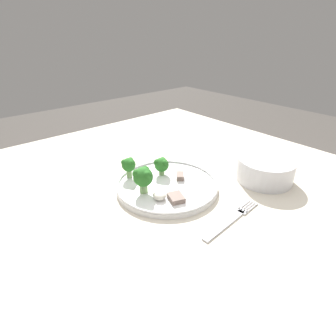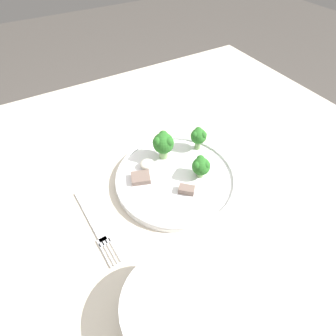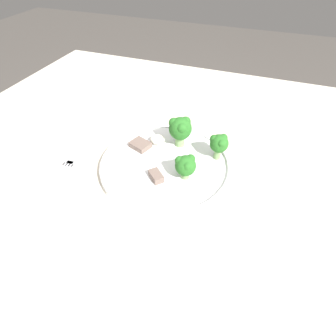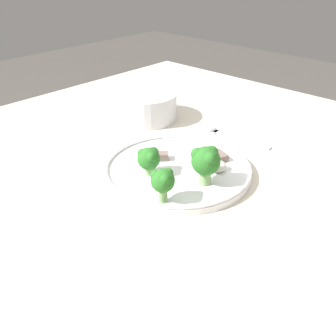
% 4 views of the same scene
% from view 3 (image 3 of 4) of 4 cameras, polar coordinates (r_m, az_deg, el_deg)
% --- Properties ---
extents(ground_plane, '(8.00, 8.00, 0.00)m').
position_cam_3_polar(ground_plane, '(1.22, -0.81, -27.99)').
color(ground_plane, '#4C4742').
extents(table, '(1.19, 1.12, 0.76)m').
position_cam_3_polar(table, '(0.62, -1.42, -7.73)').
color(table, beige).
rests_on(table, ground_plane).
extents(dinner_plate, '(0.27, 0.27, 0.02)m').
position_cam_3_polar(dinner_plate, '(0.56, -0.32, 0.71)').
color(dinner_plate, white).
rests_on(dinner_plate, table).
extents(fork, '(0.03, 0.20, 0.00)m').
position_cam_3_polar(fork, '(0.63, -18.65, 3.42)').
color(fork, silver).
rests_on(fork, table).
extents(cream_bowl, '(0.16, 0.16, 0.07)m').
position_cam_3_polar(cream_bowl, '(0.48, -28.77, -11.43)').
color(cream_bowl, silver).
rests_on(cream_bowl, table).
extents(broccoli_floret_near_rim_left, '(0.05, 0.05, 0.07)m').
position_cam_3_polar(broccoli_floret_near_rim_left, '(0.58, 2.69, 8.58)').
color(broccoli_floret_near_rim_left, '#7FA866').
rests_on(broccoli_floret_near_rim_left, dinner_plate).
extents(broccoli_floret_center_left, '(0.04, 0.04, 0.06)m').
position_cam_3_polar(broccoli_floret_center_left, '(0.56, 11.06, 5.25)').
color(broccoli_floret_center_left, '#7FA866').
rests_on(broccoli_floret_center_left, dinner_plate).
extents(broccoli_floret_back_left, '(0.04, 0.04, 0.05)m').
position_cam_3_polar(broccoli_floret_back_left, '(0.51, 3.88, 0.67)').
color(broccoli_floret_back_left, '#7FA866').
rests_on(broccoli_floret_back_left, dinner_plate).
extents(meat_slice_front_slice, '(0.05, 0.05, 0.01)m').
position_cam_3_polar(meat_slice_front_slice, '(0.60, -6.05, 5.05)').
color(meat_slice_front_slice, '#756056').
rests_on(meat_slice_front_slice, dinner_plate).
extents(meat_slice_middle_slice, '(0.04, 0.04, 0.01)m').
position_cam_3_polar(meat_slice_middle_slice, '(0.52, -3.11, -1.63)').
color(meat_slice_middle_slice, '#756056').
rests_on(meat_slice_middle_slice, dinner_plate).
extents(sauce_dollop, '(0.04, 0.03, 0.02)m').
position_cam_3_polar(sauce_dollop, '(0.61, -2.34, 6.24)').
color(sauce_dollop, silver).
rests_on(sauce_dollop, dinner_plate).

